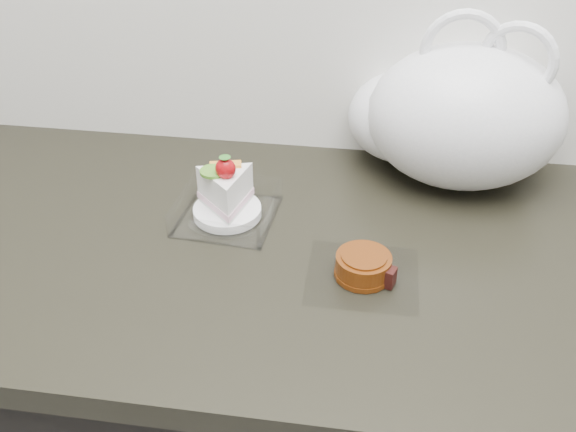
# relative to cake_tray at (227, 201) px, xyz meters

# --- Properties ---
(cake_tray) EXTENTS (0.16, 0.16, 0.12)m
(cake_tray) POSITION_rel_cake_tray_xyz_m (0.00, 0.00, 0.00)
(cake_tray) COLOR white
(cake_tray) RESTS_ON counter
(mooncake_wrap) EXTENTS (0.16, 0.15, 0.04)m
(mooncake_wrap) POSITION_rel_cake_tray_xyz_m (0.22, -0.11, -0.02)
(mooncake_wrap) COLOR white
(mooncake_wrap) RESTS_ON counter
(plastic_bag) EXTENTS (0.39, 0.30, 0.30)m
(plastic_bag) POSITION_rel_cake_tray_xyz_m (0.35, 0.18, 0.09)
(plastic_bag) COLOR white
(plastic_bag) RESTS_ON counter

